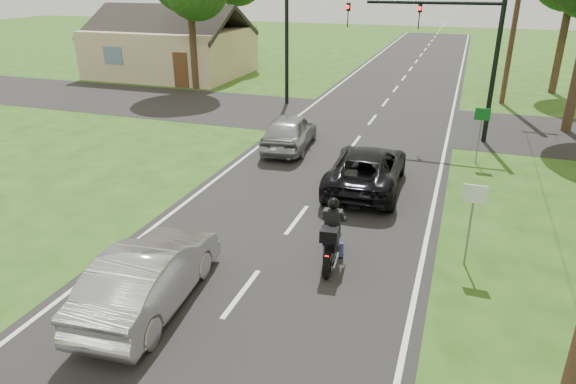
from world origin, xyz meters
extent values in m
plane|color=#244914|center=(0.00, 0.00, 0.00)|extent=(140.00, 140.00, 0.00)
cube|color=black|center=(0.00, 10.00, 0.01)|extent=(8.00, 100.00, 0.01)
cube|color=black|center=(0.00, 16.00, 0.01)|extent=(60.00, 7.00, 0.01)
torus|color=black|center=(1.50, 2.70, 0.31)|extent=(0.19, 0.63, 0.62)
torus|color=black|center=(1.63, 1.30, 0.31)|extent=(0.21, 0.68, 0.67)
cube|color=black|center=(1.55, 2.09, 0.59)|extent=(0.35, 0.91, 0.28)
sphere|color=black|center=(1.53, 2.33, 0.76)|extent=(0.32, 0.32, 0.32)
cube|color=black|center=(1.59, 1.77, 0.76)|extent=(0.37, 0.54, 0.09)
cube|color=#FF0C07|center=(1.64, 1.20, 0.61)|extent=(0.10, 0.04, 0.05)
cylinder|color=silver|center=(1.75, 1.60, 0.29)|extent=(0.16, 0.75, 0.08)
cylinder|color=black|center=(1.51, 2.51, 0.93)|extent=(0.58, 0.09, 0.03)
cube|color=black|center=(1.61, 1.49, 1.04)|extent=(0.44, 0.41, 0.30)
cube|color=black|center=(1.57, 1.95, 1.16)|extent=(0.39, 0.24, 0.56)
sphere|color=black|center=(1.56, 2.02, 1.60)|extent=(0.28, 0.28, 0.28)
cylinder|color=navy|center=(1.33, 2.24, 0.22)|extent=(0.12, 0.12, 0.42)
cylinder|color=navy|center=(1.74, 2.28, 0.22)|extent=(0.12, 0.12, 0.42)
imported|color=black|center=(1.42, 7.13, 0.70)|extent=(2.48, 5.03, 1.37)
imported|color=#B3B3B8|center=(-1.66, -1.00, 0.73)|extent=(1.92, 4.47, 1.43)
imported|color=#979A9E|center=(-2.41, 10.36, 0.74)|extent=(2.13, 4.41, 1.45)
cylinder|color=black|center=(5.20, 14.00, 3.00)|extent=(0.20, 0.20, 6.00)
cylinder|color=black|center=(2.50, 14.00, 5.60)|extent=(5.40, 0.14, 0.14)
imported|color=black|center=(2.00, 14.00, 5.05)|extent=(0.16, 0.36, 1.00)
imported|color=black|center=(-1.00, 14.00, 5.05)|extent=(0.16, 0.36, 1.00)
sphere|color=#FF0C07|center=(2.00, 13.82, 5.38)|extent=(0.16, 0.16, 0.16)
sphere|color=#FF0C07|center=(-1.00, 13.82, 5.38)|extent=(0.16, 0.16, 0.16)
cylinder|color=black|center=(-5.20, 18.00, 3.00)|extent=(0.20, 0.20, 6.00)
cylinder|color=#543526|center=(6.20, 22.00, 5.00)|extent=(0.28, 0.28, 10.00)
cylinder|color=slate|center=(4.70, 3.00, 1.00)|extent=(0.05, 0.05, 2.00)
cube|color=silver|center=(4.70, 2.97, 1.90)|extent=(0.55, 0.04, 0.45)
cylinder|color=slate|center=(4.90, 11.00, 1.00)|extent=(0.05, 0.05, 2.00)
cube|color=#0C591E|center=(4.90, 10.97, 1.90)|extent=(0.55, 0.04, 0.45)
cylinder|color=#332316|center=(9.20, 26.00, 3.22)|extent=(0.44, 0.44, 6.44)
cylinder|color=#332316|center=(-12.00, 20.00, 3.08)|extent=(0.44, 0.44, 6.16)
cylinder|color=#332316|center=(-14.00, 30.00, 3.36)|extent=(0.44, 0.44, 6.72)
cube|color=tan|center=(-16.00, 24.00, 1.60)|extent=(10.00, 8.00, 3.20)
cube|color=black|center=(-16.00, 22.00, 3.70)|extent=(10.20, 4.00, 2.29)
cube|color=black|center=(-16.00, 26.00, 3.70)|extent=(10.20, 4.00, 2.29)
camera|label=1|loc=(4.18, -8.86, 6.59)|focal=32.00mm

